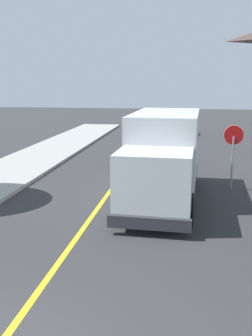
# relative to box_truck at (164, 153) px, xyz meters

# --- Properties ---
(centre_line_yellow) EXTENTS (0.16, 56.00, 0.01)m
(centre_line_yellow) POSITION_rel_box_truck_xyz_m (-2.18, 0.41, -1.76)
(centre_line_yellow) COLOR gold
(centre_line_yellow) RESTS_ON ground
(box_truck) EXTENTS (2.69, 7.27, 3.20)m
(box_truck) POSITION_rel_box_truck_xyz_m (0.00, 0.00, 0.00)
(box_truck) COLOR silver
(box_truck) RESTS_ON ground
(parked_car_near) EXTENTS (1.98, 4.47, 1.67)m
(parked_car_near) POSITION_rel_box_truck_xyz_m (-0.55, 6.20, -0.97)
(parked_car_near) COLOR maroon
(parked_car_near) RESTS_ON ground
(parked_car_mid) EXTENTS (1.99, 4.47, 1.67)m
(parked_car_mid) POSITION_rel_box_truck_xyz_m (-0.37, 11.72, -0.97)
(parked_car_mid) COLOR silver
(parked_car_mid) RESTS_ON ground
(parked_car_far) EXTENTS (1.85, 4.42, 1.67)m
(parked_car_far) POSITION_rel_box_truck_xyz_m (0.03, 18.75, -0.97)
(parked_car_far) COLOR black
(parked_car_far) RESTS_ON ground
(stop_sign) EXTENTS (0.80, 0.10, 2.65)m
(stop_sign) POSITION_rel_box_truck_xyz_m (2.67, 1.76, 0.09)
(stop_sign) COLOR gray
(stop_sign) RESTS_ON ground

